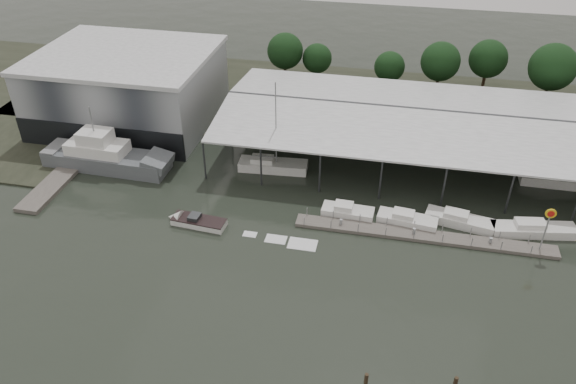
% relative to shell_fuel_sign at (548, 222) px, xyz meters
% --- Properties ---
extents(ground, '(200.00, 200.00, 0.00)m').
position_rel_shell_fuel_sign_xyz_m(ground, '(-27.00, -9.99, -3.93)').
color(ground, '#232A22').
rests_on(ground, ground).
extents(land_strip_far, '(140.00, 30.00, 0.30)m').
position_rel_shell_fuel_sign_xyz_m(land_strip_far, '(-27.00, 32.01, -3.83)').
color(land_strip_far, '#343729').
rests_on(land_strip_far, ground).
extents(land_strip_west, '(20.00, 40.00, 0.30)m').
position_rel_shell_fuel_sign_xyz_m(land_strip_west, '(-67.00, 20.01, -3.83)').
color(land_strip_west, '#343729').
rests_on(land_strip_west, ground).
extents(storage_warehouse, '(24.50, 20.50, 10.50)m').
position_rel_shell_fuel_sign_xyz_m(storage_warehouse, '(-55.00, 19.95, 1.36)').
color(storage_warehouse, '#909599').
rests_on(storage_warehouse, ground).
extents(covered_boat_shed, '(58.24, 24.00, 6.96)m').
position_rel_shell_fuel_sign_xyz_m(covered_boat_shed, '(-10.00, 18.01, 2.20)').
color(covered_boat_shed, white).
rests_on(covered_boat_shed, ground).
extents(trawler_dock, '(3.00, 18.00, 0.50)m').
position_rel_shell_fuel_sign_xyz_m(trawler_dock, '(-57.00, 4.01, -3.68)').
color(trawler_dock, '#655F59').
rests_on(trawler_dock, ground).
extents(floating_dock, '(28.00, 2.00, 1.40)m').
position_rel_shell_fuel_sign_xyz_m(floating_dock, '(-12.00, 0.01, -3.72)').
color(floating_dock, '#655F59').
rests_on(floating_dock, ground).
extents(shell_fuel_sign, '(1.10, 0.18, 5.55)m').
position_rel_shell_fuel_sign_xyz_m(shell_fuel_sign, '(0.00, 0.00, 0.00)').
color(shell_fuel_sign, gray).
rests_on(shell_fuel_sign, ground).
extents(grey_trawler, '(17.05, 4.77, 8.84)m').
position_rel_shell_fuel_sign_xyz_m(grey_trawler, '(-52.30, 6.50, -2.35)').
color(grey_trawler, '#565B5F').
rests_on(grey_trawler, ground).
extents(white_sailboat, '(8.97, 3.21, 12.34)m').
position_rel_shell_fuel_sign_xyz_m(white_sailboat, '(-31.30, 10.31, -3.28)').
color(white_sailboat, white).
rests_on(white_sailboat, ground).
extents(speedboat_underway, '(17.81, 3.57, 2.00)m').
position_rel_shell_fuel_sign_xyz_m(speedboat_underway, '(-37.19, -2.83, -3.53)').
color(speedboat_underway, white).
rests_on(speedboat_underway, ground).
extents(moored_cruiser_0, '(5.98, 2.48, 1.70)m').
position_rel_shell_fuel_sign_xyz_m(moored_cruiser_0, '(-20.56, 2.20, -3.31)').
color(moored_cruiser_0, white).
rests_on(moored_cruiser_0, ground).
extents(moored_cruiser_1, '(6.83, 3.01, 1.70)m').
position_rel_shell_fuel_sign_xyz_m(moored_cruiser_1, '(-13.85, 2.05, -3.31)').
color(moored_cruiser_1, white).
rests_on(moored_cruiser_1, ground).
extents(moored_cruiser_2, '(7.81, 3.69, 1.70)m').
position_rel_shell_fuel_sign_xyz_m(moored_cruiser_2, '(-8.10, 3.22, -3.31)').
color(moored_cruiser_2, white).
rests_on(moored_cruiser_2, ground).
extents(moored_cruiser_3, '(9.32, 3.67, 1.70)m').
position_rel_shell_fuel_sign_xyz_m(moored_cruiser_3, '(-0.26, 3.10, -3.31)').
color(moored_cruiser_3, white).
rests_on(moored_cruiser_3, ground).
extents(horizon_tree_line, '(72.41, 10.87, 10.54)m').
position_rel_shell_fuel_sign_xyz_m(horizon_tree_line, '(-4.38, 37.63, 1.87)').
color(horizon_tree_line, black).
rests_on(horizon_tree_line, ground).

